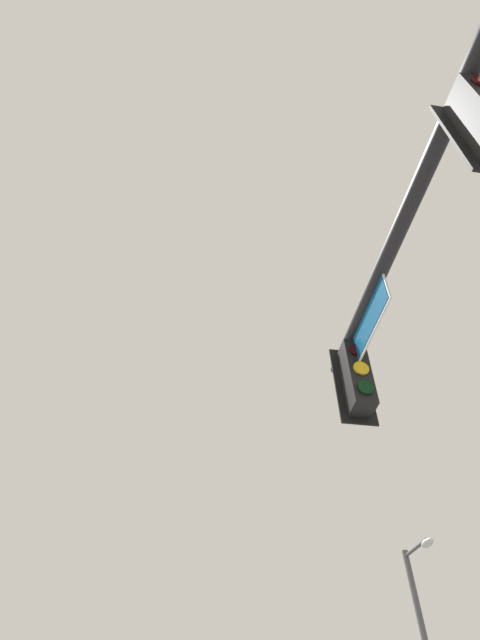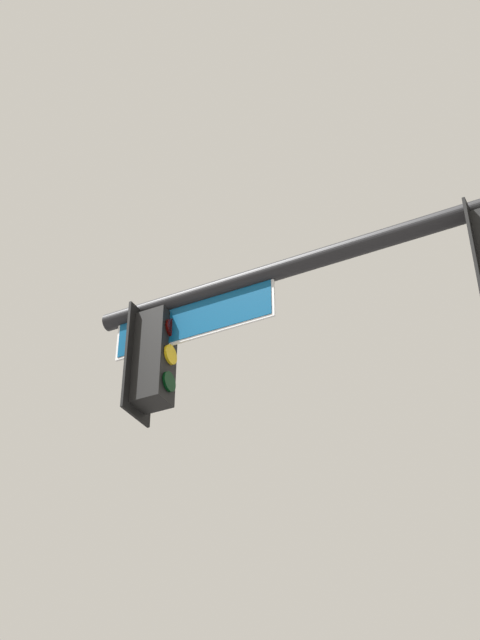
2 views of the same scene
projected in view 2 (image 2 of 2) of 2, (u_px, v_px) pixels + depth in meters
The scene contains 1 object.
signal_pole_near at pixel (477, 326), 7.84m from camera, with size 6.80×0.55×7.49m.
Camera 2 is at (-6.75, 1.46, 1.23)m, focal length 50.00 mm.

